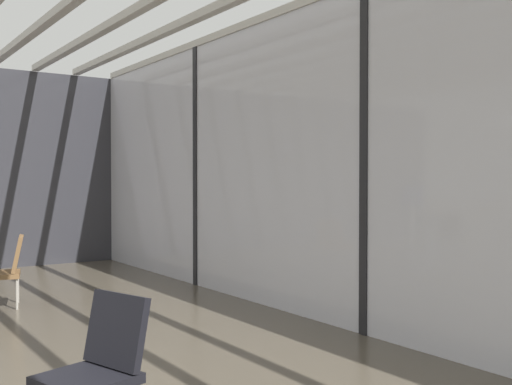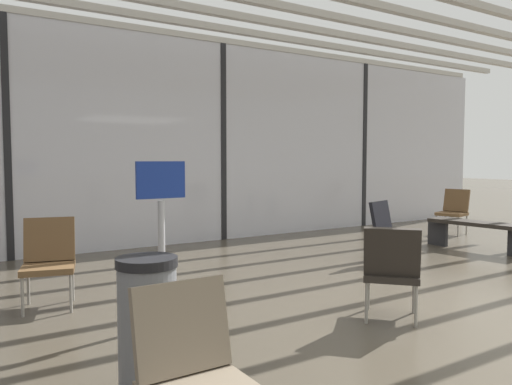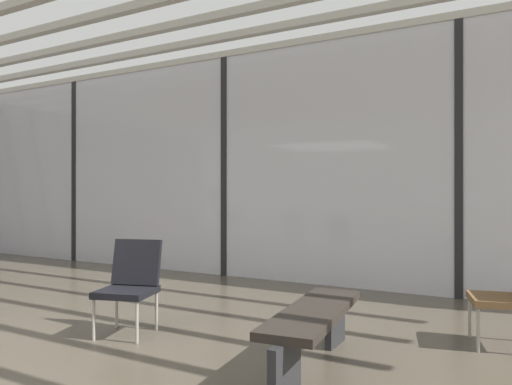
% 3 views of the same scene
% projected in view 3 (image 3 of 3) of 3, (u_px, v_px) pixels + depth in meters
% --- Properties ---
extents(glass_curtain_wall, '(14.00, 0.08, 3.51)m').
position_uv_depth(glass_curtain_wall, '(225.00, 166.00, 7.72)').
color(glass_curtain_wall, silver).
rests_on(glass_curtain_wall, ground).
extents(window_mullion_0, '(0.10, 0.12, 3.51)m').
position_uv_depth(window_mullion_0, '(76.00, 171.00, 9.42)').
color(window_mullion_0, black).
rests_on(window_mullion_0, ground).
extents(window_mullion_1, '(0.10, 0.12, 3.51)m').
position_uv_depth(window_mullion_1, '(225.00, 166.00, 7.72)').
color(window_mullion_1, black).
rests_on(window_mullion_1, ground).
extents(window_mullion_2, '(0.10, 0.12, 3.51)m').
position_uv_depth(window_mullion_2, '(459.00, 159.00, 6.03)').
color(window_mullion_2, black).
rests_on(window_mullion_2, ground).
extents(parked_airplane, '(11.55, 3.73, 3.73)m').
position_uv_depth(parked_airplane, '(293.00, 174.00, 13.78)').
color(parked_airplane, '#B2BCD6').
rests_on(parked_airplane, ground).
extents(lounge_chair_2, '(0.61, 0.64, 0.87)m').
position_uv_depth(lounge_chair_2, '(131.00, 280.00, 4.54)').
color(lounge_chair_2, black).
rests_on(lounge_chair_2, ground).
extents(lounge_chair_4, '(0.62, 0.59, 0.87)m').
position_uv_depth(lounge_chair_4, '(512.00, 290.00, 4.10)').
color(lounge_chair_4, brown).
rests_on(lounge_chair_4, ground).
extents(waiting_bench, '(0.57, 1.69, 0.47)m').
position_uv_depth(waiting_bench, '(314.00, 322.00, 3.55)').
color(waiting_bench, '#28231E').
rests_on(waiting_bench, ground).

